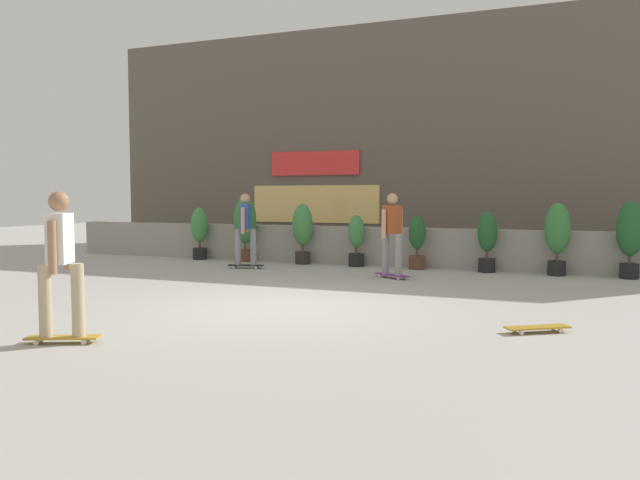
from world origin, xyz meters
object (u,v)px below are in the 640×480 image
object	(u,v)px
potted_plant_1	(245,224)
skater_mid_plaza	(60,260)
potted_plant_4	(417,240)
skateboard_near_camera	(537,328)
potted_plant_0	(199,230)
potted_plant_3	(356,239)
potted_plant_5	(487,239)
potted_plant_2	(303,229)
potted_plant_7	(630,233)
skater_foreground	(245,227)
potted_plant_6	(557,233)
skater_far_left	(392,231)

from	to	relation	value
potted_plant_1	skater_mid_plaza	xyz separation A→B (m)	(2.44, -8.57, -0.01)
potted_plant_4	skater_mid_plaza	bearing A→B (deg)	-102.72
skateboard_near_camera	potted_plant_0	bearing A→B (deg)	145.47
potted_plant_3	potted_plant_5	size ratio (longest dim) A/B	0.92
potted_plant_0	skater_mid_plaza	distance (m)	9.37
potted_plant_1	skateboard_near_camera	distance (m)	9.48
potted_plant_2	potted_plant_4	xyz separation A→B (m)	(2.81, -0.00, -0.19)
potted_plant_7	potted_plant_0	bearing A→B (deg)	180.00
potted_plant_1	potted_plant_7	xyz separation A→B (m)	(8.68, 0.00, -0.04)
potted_plant_4	skater_foreground	size ratio (longest dim) A/B	0.72
potted_plant_1	potted_plant_2	size ratio (longest dim) A/B	1.11
potted_plant_7	skateboard_near_camera	bearing A→B (deg)	-102.81
potted_plant_6	skateboard_near_camera	distance (m)	6.02
potted_plant_3	skater_foreground	size ratio (longest dim) A/B	0.71
potted_plant_4	skater_far_left	xyz separation A→B (m)	(-0.08, -1.73, 0.29)
potted_plant_0	potted_plant_5	distance (m)	7.25
potted_plant_0	potted_plant_2	distance (m)	2.91
potted_plant_2	potted_plant_6	distance (m)	5.75
potted_plant_1	potted_plant_3	xyz separation A→B (m)	(2.94, 0.00, -0.31)
potted_plant_2	skateboard_near_camera	bearing A→B (deg)	-46.03
potted_plant_6	skater_far_left	distance (m)	3.49
potted_plant_4	skater_far_left	world-z (taller)	skater_far_left
potted_plant_2	skater_far_left	world-z (taller)	skater_far_left
potted_plant_2	potted_plant_4	size ratio (longest dim) A/B	1.20
potted_plant_2	potted_plant_3	xyz separation A→B (m)	(1.37, 0.00, -0.20)
potted_plant_2	skater_mid_plaza	distance (m)	8.61
potted_plant_4	skater_foreground	world-z (taller)	skater_foreground
potted_plant_7	skateboard_near_camera	xyz separation A→B (m)	(-1.36, -5.96, -0.84)
potted_plant_5	skater_far_left	size ratio (longest dim) A/B	0.77
potted_plant_0	potted_plant_1	bearing A→B (deg)	-0.00
skater_foreground	skater_far_left	size ratio (longest dim) A/B	1.00
skateboard_near_camera	potted_plant_1	bearing A→B (deg)	140.85
skateboard_near_camera	skater_foreground	bearing A→B (deg)	144.72
potted_plant_5	skater_far_left	distance (m)	2.38
potted_plant_3	skater_far_left	distance (m)	2.22
skater_far_left	skateboard_near_camera	distance (m)	5.27
potted_plant_1	skater_far_left	size ratio (longest dim) A/B	0.95
potted_plant_5	potted_plant_7	xyz separation A→B (m)	(2.76, 0.00, 0.18)
potted_plant_1	potted_plant_5	distance (m)	5.92
potted_plant_4	skater_foreground	distance (m)	3.88
potted_plant_1	skater_foreground	bearing A→B (deg)	-60.57
skateboard_near_camera	potted_plant_2	bearing A→B (deg)	133.97
potted_plant_7	skater_far_left	bearing A→B (deg)	-158.42
potted_plant_0	potted_plant_3	world-z (taller)	potted_plant_0
potted_plant_3	potted_plant_5	distance (m)	2.98
potted_plant_1	skater_far_left	xyz separation A→B (m)	(4.30, -1.73, -0.01)
potted_plant_0	skater_foreground	world-z (taller)	skater_foreground
skater_foreground	skater_far_left	distance (m)	3.59
potted_plant_7	skater_far_left	size ratio (longest dim) A/B	0.91
potted_plant_1	skateboard_near_camera	xyz separation A→B (m)	(7.32, -5.96, -0.89)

